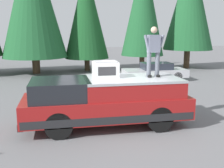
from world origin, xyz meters
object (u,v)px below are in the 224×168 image
at_px(pickup_truck, 106,101).
at_px(compressor_unit, 105,69).
at_px(person_on_truck_bed, 154,50).
at_px(parked_car_silver, 155,72).

xyz_separation_m(pickup_truck, compressor_unit, (0.19, -0.00, 1.05)).
bearing_deg(person_on_truck_bed, compressor_unit, 83.22).
relative_size(pickup_truck, parked_car_silver, 1.35).
relative_size(pickup_truck, person_on_truck_bed, 3.28).
height_order(pickup_truck, person_on_truck_bed, person_on_truck_bed).
xyz_separation_m(person_on_truck_bed, parked_car_silver, (7.94, -3.00, -1.97)).
distance_m(pickup_truck, person_on_truck_bed, 2.33).
height_order(compressor_unit, parked_car_silver, compressor_unit).
bearing_deg(parked_car_silver, compressor_unit, 149.23).
bearing_deg(parked_car_silver, pickup_truck, 149.80).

